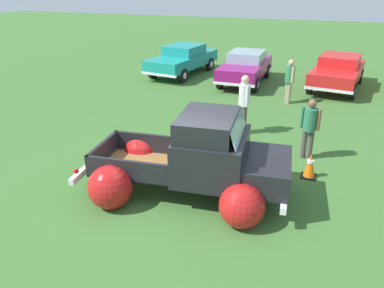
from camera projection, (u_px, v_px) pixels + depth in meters
ground_plane at (183, 191)px, 8.64m from camera, size 80.00×80.00×0.00m
vintage_pickup_truck at (200, 164)px, 8.24m from camera, size 4.75×3.05×1.96m
show_car_0 at (183, 59)px, 18.79m from camera, size 2.55×4.77×1.43m
show_car_1 at (246, 66)px, 17.21m from camera, size 1.89×4.28×1.43m
show_car_2 at (338, 70)px, 16.38m from camera, size 2.52×4.61×1.43m
spectator_0 at (290, 79)px, 14.33m from camera, size 0.46×0.50×1.69m
spectator_1 at (309, 125)px, 9.87m from camera, size 0.54×0.40×1.66m
spectator_2 at (244, 101)px, 11.45m from camera, size 0.47×0.49×1.85m
lane_cone_0 at (310, 165)px, 9.15m from camera, size 0.36×0.36×0.63m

